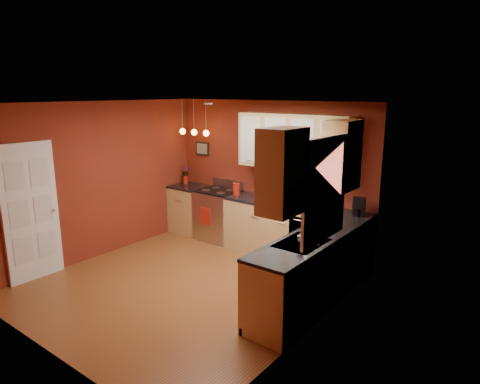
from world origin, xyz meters
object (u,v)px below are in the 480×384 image
Objects in this scene: sink at (302,245)px; red_canister at (236,189)px; gas_range at (218,214)px; soap_pump at (303,238)px; coffee_maker at (359,207)px.

red_canister is (-2.15, 1.45, 0.13)m from sink.
soap_pump is (2.69, -1.61, 0.57)m from gas_range.
sink is at bearing -111.95° from coffee_maker.
red_canister is 2.71m from soap_pump.
soap_pump is at bearing -30.87° from gas_range.
soap_pump is (0.06, -0.11, 0.13)m from sink.
coffee_maker is 1.65m from soap_pump.
sink is (2.62, -1.50, 0.43)m from gas_range.
coffee_maker reaches higher than gas_range.
red_canister is at bearing -5.74° from gas_range.
sink reaches higher than red_canister.
gas_range is 2.78m from coffee_maker.
gas_range is at bearing 149.13° from soap_pump.
coffee_maker is at bearing 0.87° from gas_range.
coffee_maker is at bearing 86.59° from sink.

